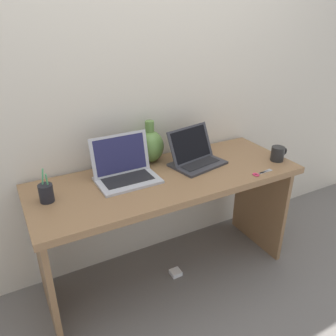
% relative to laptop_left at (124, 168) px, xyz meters
% --- Properties ---
extents(ground_plane, '(6.00, 6.00, 0.00)m').
position_rel_laptop_left_xyz_m(ground_plane, '(0.24, -0.09, -0.81)').
color(ground_plane, slate).
extents(back_wall, '(4.40, 0.04, 2.40)m').
position_rel_laptop_left_xyz_m(back_wall, '(0.24, 0.25, 0.39)').
color(back_wall, beige).
rests_on(back_wall, ground).
extents(desk, '(1.60, 0.60, 0.75)m').
position_rel_laptop_left_xyz_m(desk, '(0.24, -0.09, -0.22)').
color(desk, olive).
rests_on(desk, ground).
extents(laptop_left, '(0.35, 0.25, 0.25)m').
position_rel_laptop_left_xyz_m(laptop_left, '(0.00, 0.00, 0.00)').
color(laptop_left, '#B2B2B7').
rests_on(laptop_left, desk).
extents(laptop_right, '(0.36, 0.29, 0.22)m').
position_rel_laptop_left_xyz_m(laptop_right, '(0.46, -0.01, -0.01)').
color(laptop_right, '#333338').
rests_on(laptop_right, desk).
extents(green_vase, '(0.17, 0.17, 0.27)m').
position_rel_laptop_left_xyz_m(green_vase, '(0.24, 0.15, 0.04)').
color(green_vase, '#5B843D').
rests_on(green_vase, desk).
extents(coffee_mug, '(0.12, 0.08, 0.09)m').
position_rel_laptop_left_xyz_m(coffee_mug, '(0.96, -0.23, -0.02)').
color(coffee_mug, black).
rests_on(coffee_mug, desk).
extents(pen_cup, '(0.07, 0.07, 0.18)m').
position_rel_laptop_left_xyz_m(pen_cup, '(-0.44, -0.05, -0.02)').
color(pen_cup, black).
rests_on(pen_cup, desk).
extents(scissors, '(0.15, 0.05, 0.01)m').
position_rel_laptop_left_xyz_m(scissors, '(0.72, -0.33, -0.06)').
color(scissors, '#B7B7BC').
rests_on(scissors, desk).
extents(power_brick, '(0.07, 0.07, 0.03)m').
position_rel_laptop_left_xyz_m(power_brick, '(0.27, -0.13, -0.80)').
color(power_brick, white).
rests_on(power_brick, ground).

